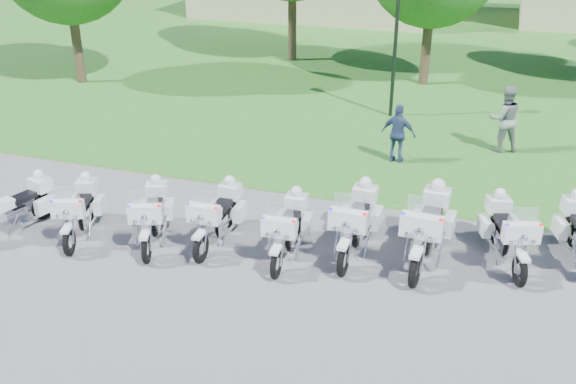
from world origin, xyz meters
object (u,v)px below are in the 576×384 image
(motorcycle_4, at_px, (288,227))
(lamp_post, at_px, (398,12))
(motorcycle_0, at_px, (16,205))
(motorcycle_6, at_px, (428,227))
(motorcycle_3, at_px, (218,214))
(bystander_b, at_px, (504,119))
(motorcycle_2, at_px, (153,214))
(bystander_c, at_px, (398,134))
(motorcycle_7, at_px, (507,231))
(motorcycle_5, at_px, (356,221))
(motorcycle_1, at_px, (80,209))

(motorcycle_4, distance_m, lamp_post, 9.93)
(motorcycle_0, height_order, motorcycle_6, motorcycle_6)
(motorcycle_0, xyz_separation_m, motorcycle_3, (4.32, 0.95, 0.01))
(motorcycle_0, height_order, bystander_b, bystander_b)
(motorcycle_0, bearing_deg, motorcycle_3, -154.17)
(motorcycle_0, bearing_deg, bystander_b, -126.31)
(motorcycle_3, bearing_deg, motorcycle_2, 16.04)
(motorcycle_6, relative_size, bystander_c, 1.61)
(bystander_b, distance_m, bystander_c, 3.22)
(motorcycle_3, distance_m, motorcycle_4, 1.57)
(motorcycle_7, bearing_deg, lamp_post, -83.45)
(motorcycle_0, bearing_deg, motorcycle_5, -154.99)
(motorcycle_0, xyz_separation_m, motorcycle_7, (10.05, 2.06, 0.03))
(motorcycle_0, bearing_deg, motorcycle_4, -158.05)
(motorcycle_1, height_order, motorcycle_3, motorcycle_3)
(motorcycle_4, bearing_deg, lamp_post, -96.35)
(motorcycle_2, xyz_separation_m, motorcycle_6, (5.55, 1.04, 0.11))
(motorcycle_5, distance_m, motorcycle_6, 1.43)
(motorcycle_1, bearing_deg, motorcycle_0, -7.62)
(motorcycle_1, xyz_separation_m, lamp_post, (4.84, 10.14, 2.75))
(motorcycle_6, bearing_deg, motorcycle_5, 8.28)
(motorcycle_2, bearing_deg, motorcycle_7, 172.01)
(motorcycle_6, bearing_deg, motorcycle_3, 12.06)
(motorcycle_2, relative_size, motorcycle_6, 0.81)
(motorcycle_6, xyz_separation_m, bystander_c, (-1.44, 4.92, 0.08))
(motorcycle_2, bearing_deg, motorcycle_5, 172.49)
(motorcycle_1, xyz_separation_m, motorcycle_6, (7.16, 1.30, 0.13))
(bystander_c, bearing_deg, motorcycle_4, 86.37)
(motorcycle_5, xyz_separation_m, bystander_c, (-0.02, 5.04, 0.13))
(motorcycle_3, relative_size, motorcycle_7, 1.01)
(motorcycle_5, bearing_deg, motorcycle_1, 11.76)
(motorcycle_3, distance_m, motorcycle_7, 5.84)
(motorcycle_3, xyz_separation_m, motorcycle_7, (5.73, 1.11, 0.02))
(motorcycle_3, xyz_separation_m, bystander_c, (2.81, 5.55, 0.19))
(motorcycle_1, relative_size, motorcycle_3, 0.93)
(bystander_b, bearing_deg, lamp_post, -50.53)
(motorcycle_1, xyz_separation_m, bystander_b, (8.39, 8.02, 0.35))
(motorcycle_4, bearing_deg, motorcycle_5, -159.31)
(motorcycle_0, xyz_separation_m, bystander_c, (7.12, 6.50, 0.20))
(motorcycle_4, distance_m, bystander_c, 5.76)
(bystander_b, bearing_deg, motorcycle_3, 33.74)
(motorcycle_2, xyz_separation_m, motorcycle_5, (4.13, 0.93, 0.06))
(motorcycle_2, xyz_separation_m, bystander_b, (6.78, 7.76, 0.33))
(motorcycle_3, distance_m, motorcycle_6, 4.29)
(motorcycle_6, relative_size, bystander_b, 1.37)
(motorcycle_0, distance_m, bystander_c, 9.65)
(motorcycle_0, relative_size, motorcycle_5, 0.88)
(motorcycle_2, relative_size, motorcycle_5, 0.87)
(motorcycle_1, relative_size, motorcycle_6, 0.79)
(motorcycle_0, height_order, motorcycle_3, motorcycle_3)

